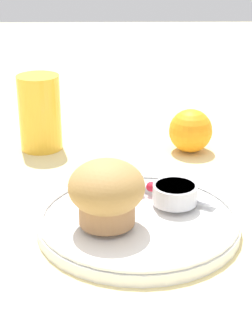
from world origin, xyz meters
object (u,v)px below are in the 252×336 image
at_px(orange_fruit, 191,131).
at_px(juice_glass, 40,113).
at_px(muffin, 107,192).
at_px(butter_knife, 148,187).

bearing_deg(orange_fruit, juice_glass, 176.01).
xyz_separation_m(muffin, orange_fruit, (0.13, 0.27, -0.02)).
height_order(muffin, orange_fruit, muffin).
bearing_deg(muffin, orange_fruit, 64.44).
distance_m(muffin, juice_glass, 0.30).
relative_size(orange_fruit, juice_glass, 0.57).
xyz_separation_m(muffin, juice_glass, (-0.11, 0.28, 0.00)).
relative_size(butter_knife, juice_glass, 1.30).
height_order(muffin, butter_knife, muffin).
bearing_deg(muffin, juice_glass, 111.25).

